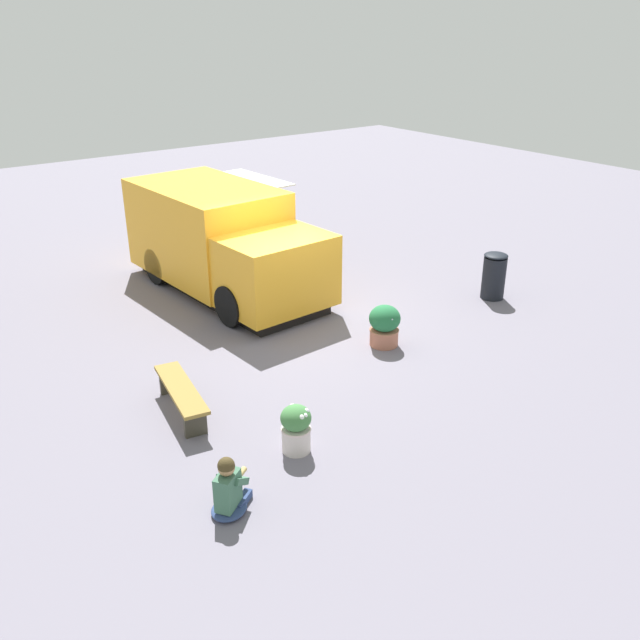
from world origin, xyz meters
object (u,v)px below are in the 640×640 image
(planter_flowering_far, at_px, (296,428))
(person_customer, at_px, (229,490))
(planter_flowering_near, at_px, (384,325))
(trash_bin, at_px, (494,275))
(plaza_bench, at_px, (181,393))
(food_truck, at_px, (223,243))

(planter_flowering_far, bearing_deg, person_customer, -158.15)
(planter_flowering_near, distance_m, trash_bin, 3.57)
(planter_flowering_near, relative_size, trash_bin, 0.77)
(planter_flowering_far, height_order, trash_bin, trash_bin)
(planter_flowering_near, distance_m, plaza_bench, 4.21)
(person_customer, distance_m, trash_bin, 8.78)
(trash_bin, bearing_deg, person_customer, -161.57)
(person_customer, distance_m, planter_flowering_near, 5.36)
(food_truck, bearing_deg, planter_flowering_near, -77.62)
(plaza_bench, xyz_separation_m, trash_bin, (7.75, 0.27, 0.18))
(person_customer, height_order, trash_bin, trash_bin)
(planter_flowering_far, xyz_separation_m, trash_bin, (6.89, 2.20, 0.14))
(food_truck, height_order, plaza_bench, food_truck)
(food_truck, distance_m, person_customer, 7.88)
(person_customer, height_order, planter_flowering_near, person_customer)
(person_customer, bearing_deg, planter_flowering_far, 21.85)
(planter_flowering_near, xyz_separation_m, planter_flowering_far, (-3.35, -1.86, -0.03))
(planter_flowering_near, height_order, trash_bin, trash_bin)
(person_customer, distance_m, plaza_bench, 2.57)
(food_truck, height_order, planter_flowering_near, food_truck)
(planter_flowering_far, distance_m, plaza_bench, 2.12)
(planter_flowering_far, relative_size, trash_bin, 0.71)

